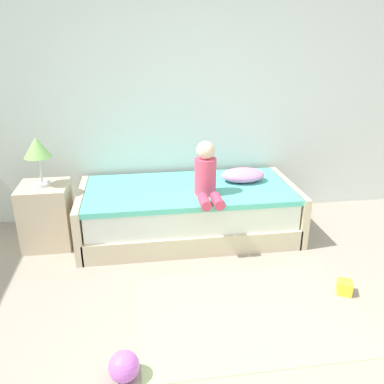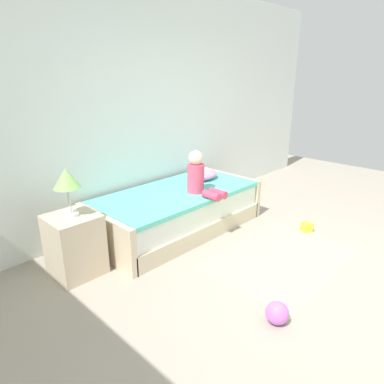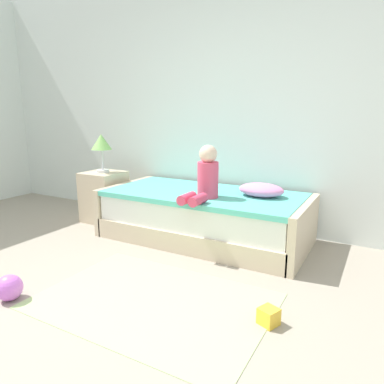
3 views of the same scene
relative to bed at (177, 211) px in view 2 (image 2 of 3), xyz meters
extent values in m
plane|color=#9E9384|center=(0.08, -2.00, -0.25)|extent=(9.20, 9.20, 0.00)
cube|color=silver|center=(0.08, 0.60, 1.20)|extent=(7.20, 0.10, 2.90)
cube|color=beige|center=(0.00, 0.00, -0.15)|extent=(2.00, 1.00, 0.20)
cube|color=white|center=(0.00, 0.00, 0.08)|extent=(1.94, 0.94, 0.25)
cube|color=#59C6B2|center=(0.00, 0.00, 0.23)|extent=(1.98, 0.98, 0.05)
cube|color=beige|center=(-1.02, 0.00, 0.00)|extent=(0.07, 1.00, 0.50)
cube|color=beige|center=(1.02, 0.00, 0.00)|extent=(0.07, 1.00, 0.50)
cube|color=beige|center=(-1.35, -0.01, 0.05)|extent=(0.44, 0.44, 0.60)
cylinder|color=silver|center=(-1.35, -0.01, 0.37)|extent=(0.15, 0.15, 0.03)
cylinder|color=silver|center=(-1.35, -0.01, 0.50)|extent=(0.02, 0.02, 0.24)
cone|color=#8CCC66|center=(-1.35, -0.01, 0.71)|extent=(0.24, 0.24, 0.18)
cylinder|color=#E04C6B|center=(0.13, -0.18, 0.42)|extent=(0.20, 0.20, 0.34)
sphere|color=beige|center=(0.13, -0.18, 0.67)|extent=(0.17, 0.17, 0.17)
cylinder|color=#D83F60|center=(0.08, -0.48, 0.30)|extent=(0.09, 0.22, 0.09)
cylinder|color=#D83F60|center=(0.19, -0.48, 0.30)|extent=(0.09, 0.22, 0.09)
ellipsoid|color=#EA8CC6|center=(0.57, 0.10, 0.32)|extent=(0.44, 0.30, 0.13)
sphere|color=#CC66D8|center=(-0.62, -1.77, -0.15)|extent=(0.18, 0.18, 0.18)
cube|color=#B2D189|center=(0.27, -1.30, -0.24)|extent=(1.60, 1.10, 0.01)
cube|color=yellow|center=(1.06, -1.18, -0.19)|extent=(0.14, 0.14, 0.11)
camera|label=1|loc=(-0.49, -3.60, 1.64)|focal=37.43mm
camera|label=2|loc=(-2.63, -2.81, 1.59)|focal=31.75mm
camera|label=3|loc=(1.60, -3.13, 1.04)|focal=32.95mm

